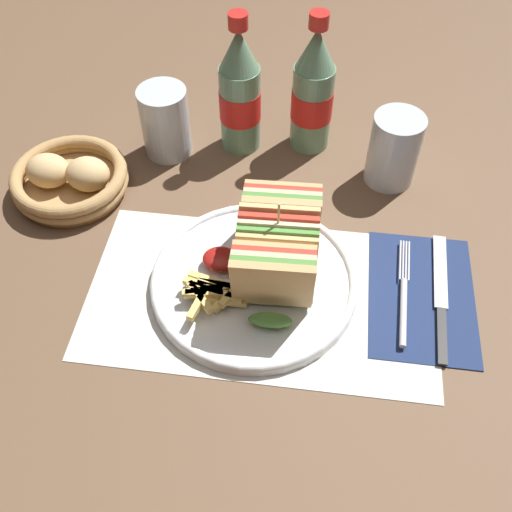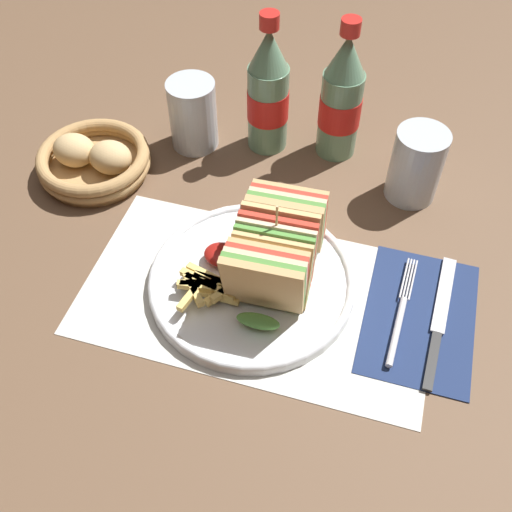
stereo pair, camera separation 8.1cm
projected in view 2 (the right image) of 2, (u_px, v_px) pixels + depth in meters
The scene contains 14 objects.
ground_plane at pixel (265, 274), 0.84m from camera, with size 4.00×4.00×0.00m, color brown.
placemat at pixel (258, 296), 0.81m from camera, with size 0.47×0.26×0.00m.
plate_main at pixel (252, 281), 0.82m from camera, with size 0.28×0.28×0.02m.
club_sandwich at pixel (276, 251), 0.78m from camera, with size 0.11×0.20×0.14m.
fries_pile at pixel (207, 286), 0.79m from camera, with size 0.09×0.08×0.02m.
ketchup_blob at pixel (222, 255), 0.82m from camera, with size 0.05×0.04×0.02m.
napkin at pixel (420, 316), 0.79m from camera, with size 0.14×0.21×0.00m.
fork at pixel (399, 320), 0.78m from camera, with size 0.02×0.18×0.01m.
knife at pixel (439, 321), 0.78m from camera, with size 0.02×0.22×0.00m.
coke_bottle_near at pixel (268, 93), 0.94m from camera, with size 0.07×0.07×0.23m.
coke_bottle_far at pixel (341, 100), 0.93m from camera, with size 0.07×0.07×0.23m.
glass_near at pixel (415, 169), 0.90m from camera, with size 0.08×0.08×0.12m.
glass_far at pixel (193, 118), 0.98m from camera, with size 0.08×0.08×0.12m.
bread_basket at pixel (94, 160), 0.95m from camera, with size 0.18×0.18×0.06m.
Camera 2 is at (0.13, -0.50, 0.66)m, focal length 42.00 mm.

